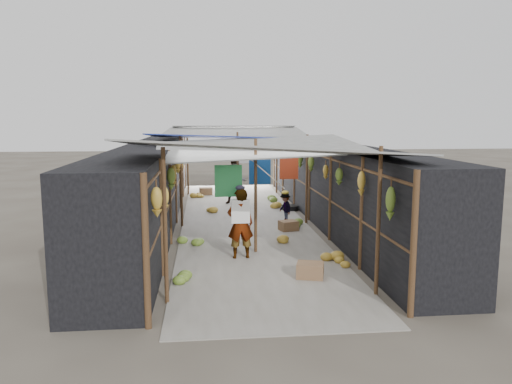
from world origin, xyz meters
name	(u,v)px	position (x,y,z in m)	size (l,w,h in m)	color
ground	(274,299)	(0.00, 0.00, 0.00)	(80.00, 80.00, 0.00)	#6B6356
aisle_slab	(244,221)	(0.00, 6.50, 0.01)	(3.60, 16.00, 0.02)	#9E998E
stall_left	(151,185)	(-2.70, 6.50, 1.15)	(1.40, 15.00, 2.30)	black
stall_right	(333,182)	(2.70, 6.50, 1.15)	(1.40, 15.00, 2.30)	black
crate_near	(310,271)	(0.85, 1.02, 0.15)	(0.51, 0.41, 0.31)	#886145
crate_mid	(288,226)	(1.12, 5.11, 0.14)	(0.47, 0.38, 0.28)	#886145
crate_back	(206,191)	(-1.09, 11.81, 0.15)	(0.48, 0.39, 0.30)	#886145
black_basin	(290,208)	(1.70, 8.16, 0.08)	(0.56, 0.56, 0.17)	black
vendor_elderly	(240,224)	(-0.38, 2.53, 0.78)	(0.57, 0.37, 1.56)	silver
shopper_blue	(236,182)	(-0.01, 9.58, 0.81)	(0.79, 0.62, 1.63)	#1F2C9D
vendor_seated	(285,208)	(1.22, 6.28, 0.44)	(0.57, 0.33, 0.88)	#4A4640
market_canopy	(243,140)	(0.03, 6.82, 2.41)	(5.62, 15.20, 2.77)	brown
hanging_bananas	(244,165)	(0.02, 6.37, 1.72)	(3.95, 14.24, 0.69)	gold
floor_bananas	(252,221)	(0.18, 5.80, 0.16)	(4.11, 10.93, 0.36)	gold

